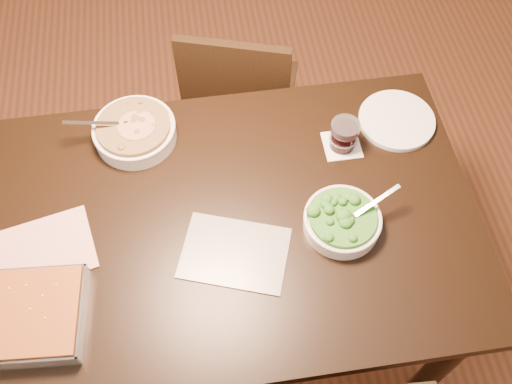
{
  "coord_description": "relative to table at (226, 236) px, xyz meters",
  "views": [
    {
      "loc": [
        -0.03,
        -0.77,
        2.12
      ],
      "look_at": [
        0.09,
        0.05,
        0.8
      ],
      "focal_mm": 40.0,
      "sensor_mm": 36.0,
      "label": 1
    }
  ],
  "objects": [
    {
      "name": "magazine_b",
      "position": [
        0.01,
        -0.11,
        0.1
      ],
      "size": [
        0.33,
        0.28,
        0.0
      ],
      "primitive_type": "cube",
      "rotation": [
        0.0,
        0.0,
        -0.33
      ],
      "color": "#24242B",
      "rests_on": "table"
    },
    {
      "name": "dinner_plate",
      "position": [
        0.56,
        0.27,
        0.1
      ],
      "size": [
        0.23,
        0.23,
        0.02
      ],
      "primitive_type": "cylinder",
      "color": "silver",
      "rests_on": "table"
    },
    {
      "name": "broccoli_bowl",
      "position": [
        0.31,
        -0.07,
        0.12
      ],
      "size": [
        0.23,
        0.21,
        0.08
      ],
      "color": "silver",
      "rests_on": "table"
    },
    {
      "name": "coaster",
      "position": [
        0.37,
        0.2,
        0.1
      ],
      "size": [
        0.11,
        0.11,
        0.0
      ],
      "primitive_type": "cube",
      "color": "white",
      "rests_on": "table"
    },
    {
      "name": "baking_dish",
      "position": [
        -0.54,
        -0.21,
        0.12
      ],
      "size": [
        0.35,
        0.27,
        0.06
      ],
      "rotation": [
        0.0,
        0.0,
        -0.08
      ],
      "color": "silver",
      "rests_on": "table"
    },
    {
      "name": "chair_far",
      "position": [
        0.12,
        0.69,
        -0.19
      ],
      "size": [
        0.49,
        0.49,
        0.83
      ],
      "rotation": [
        0.0,
        0.0,
        2.84
      ],
      "color": "black",
      "rests_on": "ground"
    },
    {
      "name": "magazine_a",
      "position": [
        -0.49,
        -0.03,
        0.1
      ],
      "size": [
        0.31,
        0.25,
        0.01
      ],
      "primitive_type": "cube",
      "rotation": [
        0.0,
        0.0,
        0.22
      ],
      "color": "#AA303C",
      "rests_on": "table"
    },
    {
      "name": "stew_bowl",
      "position": [
        -0.23,
        0.32,
        0.13
      ],
      "size": [
        0.27,
        0.25,
        0.09
      ],
      "color": "silver",
      "rests_on": "table"
    },
    {
      "name": "wine_tumbler",
      "position": [
        0.37,
        0.2,
        0.15
      ],
      "size": [
        0.08,
        0.08,
        0.09
      ],
      "color": "black",
      "rests_on": "coaster"
    },
    {
      "name": "ground",
      "position": [
        0.0,
        0.0,
        -0.65
      ],
      "size": [
        4.0,
        4.0,
        0.0
      ],
      "primitive_type": "plane",
      "color": "#3F2612",
      "rests_on": "ground"
    },
    {
      "name": "table",
      "position": [
        0.0,
        0.0,
        0.0
      ],
      "size": [
        1.4,
        0.9,
        0.75
      ],
      "color": "black",
      "rests_on": "ground"
    }
  ]
}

